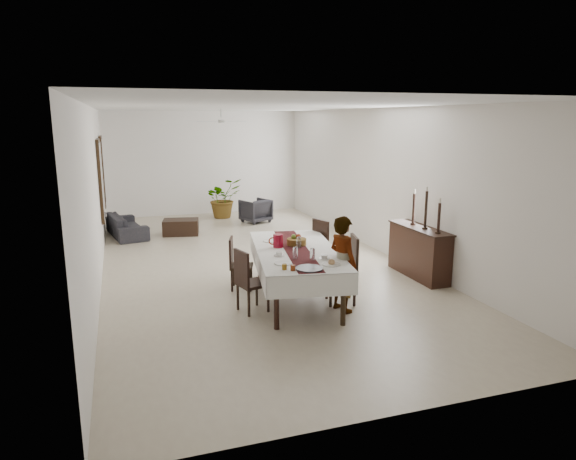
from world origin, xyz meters
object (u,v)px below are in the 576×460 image
at_px(sideboard_body, 419,253).
at_px(red_pitcher, 278,241).
at_px(sofa, 127,225).
at_px(dining_table_top, 296,251).
at_px(woman, 343,264).

bearing_deg(sideboard_body, red_pitcher, -176.22).
bearing_deg(red_pitcher, sofa, 112.97).
xyz_separation_m(dining_table_top, sideboard_body, (2.63, 0.40, -0.34)).
xyz_separation_m(dining_table_top, red_pitcher, (-0.25, 0.21, 0.15)).
bearing_deg(sofa, dining_table_top, -166.05).
bearing_deg(sofa, woman, -164.99).
height_order(dining_table_top, red_pitcher, red_pitcher).
relative_size(red_pitcher, woman, 0.15).
height_order(red_pitcher, sofa, red_pitcher).
bearing_deg(red_pitcher, woman, -53.12).
bearing_deg(dining_table_top, sofa, 124.08).
bearing_deg(red_pitcher, dining_table_top, -40.77).
height_order(dining_table_top, sofa, dining_table_top).
relative_size(red_pitcher, sofa, 0.12).
height_order(sideboard_body, sofa, sideboard_body).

